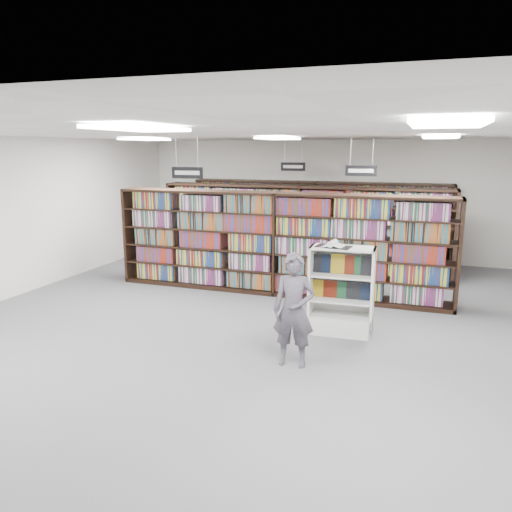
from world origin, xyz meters
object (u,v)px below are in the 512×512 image
(endcap_display, at_px, (341,303))
(shopper, at_px, (294,310))
(bookshelf_row_near, at_px, (277,244))
(open_book, at_px, (333,245))

(endcap_display, xyz_separation_m, shopper, (-0.40, -1.49, 0.30))
(bookshelf_row_near, distance_m, endcap_display, 2.53)
(bookshelf_row_near, height_order, endcap_display, bookshelf_row_near)
(bookshelf_row_near, height_order, open_book, bookshelf_row_near)
(bookshelf_row_near, bearing_deg, open_book, -51.94)
(endcap_display, bearing_deg, open_book, -152.33)
(bookshelf_row_near, relative_size, endcap_display, 4.88)
(shopper, bearing_deg, bookshelf_row_near, 105.89)
(open_book, distance_m, shopper, 1.58)
(endcap_display, distance_m, open_book, 0.99)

